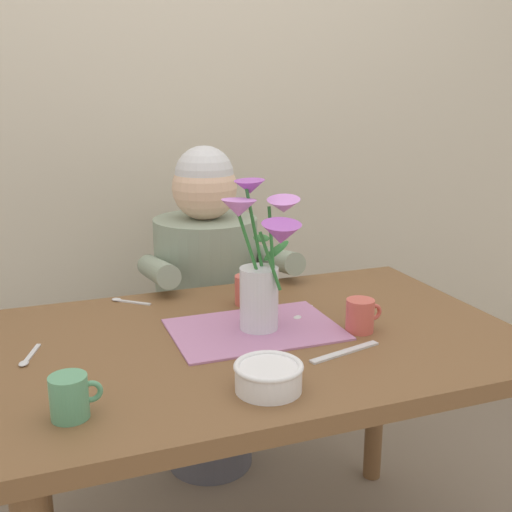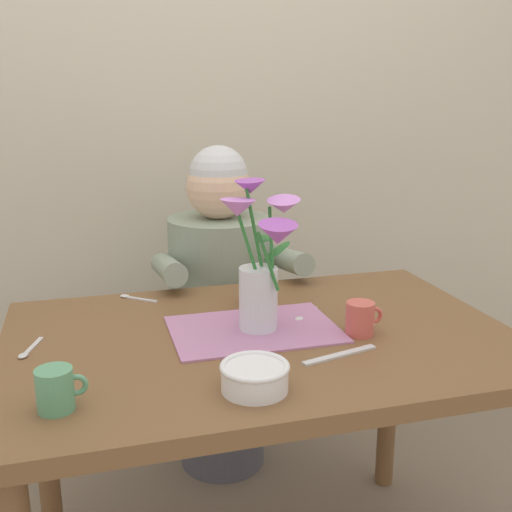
% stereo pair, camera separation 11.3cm
% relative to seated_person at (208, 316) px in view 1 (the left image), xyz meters
% --- Properties ---
extents(wood_panel_backdrop, '(4.00, 0.10, 2.50)m').
position_rel_seated_person_xyz_m(wood_panel_backdrop, '(-0.04, 0.43, 0.69)').
color(wood_panel_backdrop, beige).
rests_on(wood_panel_backdrop, ground_plane).
extents(dining_table, '(1.20, 0.80, 0.74)m').
position_rel_seated_person_xyz_m(dining_table, '(-0.04, -0.62, 0.08)').
color(dining_table, brown).
rests_on(dining_table, ground_plane).
extents(seated_person, '(0.45, 0.47, 1.14)m').
position_rel_seated_person_xyz_m(seated_person, '(0.00, 0.00, 0.00)').
color(seated_person, '#4C4C56').
rests_on(seated_person, ground_plane).
extents(striped_placemat, '(0.40, 0.28, 0.00)m').
position_rel_seated_person_xyz_m(striped_placemat, '(-0.05, -0.59, 0.18)').
color(striped_placemat, '#B275A3').
rests_on(striped_placemat, dining_table).
extents(flower_vase, '(0.22, 0.24, 0.36)m').
position_rel_seated_person_xyz_m(flower_vase, '(-0.03, -0.60, 0.35)').
color(flower_vase, silver).
rests_on(flower_vase, dining_table).
extents(ceramic_bowl, '(0.14, 0.14, 0.06)m').
position_rel_seated_person_xyz_m(ceramic_bowl, '(-0.13, -0.89, 0.21)').
color(ceramic_bowl, white).
rests_on(ceramic_bowl, dining_table).
extents(dinner_knife, '(0.19, 0.06, 0.00)m').
position_rel_seated_person_xyz_m(dinner_knife, '(0.09, -0.78, 0.18)').
color(dinner_knife, silver).
rests_on(dinner_knife, dining_table).
extents(ceramic_mug, '(0.09, 0.07, 0.08)m').
position_rel_seated_person_xyz_m(ceramic_mug, '(0.00, -0.40, 0.22)').
color(ceramic_mug, '#CC564C').
rests_on(ceramic_mug, dining_table).
extents(coffee_cup, '(0.09, 0.07, 0.08)m').
position_rel_seated_person_xyz_m(coffee_cup, '(-0.49, -0.86, 0.22)').
color(coffee_cup, '#569970').
rests_on(coffee_cup, dining_table).
extents(tea_cup, '(0.09, 0.07, 0.08)m').
position_rel_seated_person_xyz_m(tea_cup, '(0.19, -0.68, 0.22)').
color(tea_cup, '#CC564C').
rests_on(tea_cup, dining_table).
extents(spoon_0, '(0.09, 0.10, 0.01)m').
position_rel_seated_person_xyz_m(spoon_0, '(0.10, -0.54, 0.18)').
color(spoon_0, silver).
rests_on(spoon_0, dining_table).
extents(spoon_1, '(0.04, 0.12, 0.01)m').
position_rel_seated_person_xyz_m(spoon_1, '(0.26, -0.57, 0.18)').
color(spoon_1, silver).
rests_on(spoon_1, dining_table).
extents(spoon_2, '(0.05, 0.12, 0.01)m').
position_rel_seated_person_xyz_m(spoon_2, '(-0.57, -0.58, 0.18)').
color(spoon_2, silver).
rests_on(spoon_2, dining_table).
extents(spoon_3, '(0.10, 0.09, 0.01)m').
position_rel_seated_person_xyz_m(spoon_3, '(-0.31, -0.27, 0.18)').
color(spoon_3, silver).
rests_on(spoon_3, dining_table).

